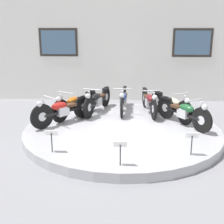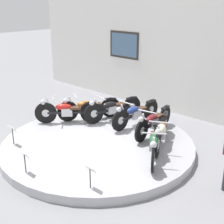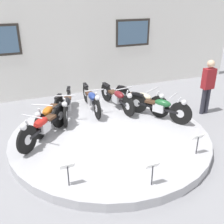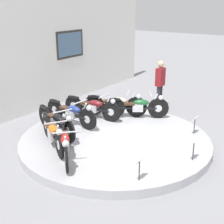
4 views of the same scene
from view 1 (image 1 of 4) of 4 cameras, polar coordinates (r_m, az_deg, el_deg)
name	(u,v)px [view 1 (image 1 of 4)]	position (r m, az deg, el deg)	size (l,w,h in m)	color
ground_plane	(122,136)	(8.16, 1.88, -4.33)	(60.00, 60.00, 0.00)	gray
display_platform	(122,132)	(8.13, 1.89, -3.62)	(5.05, 5.05, 0.21)	#ADADB2
back_wall	(125,48)	(11.55, 2.34, 11.67)	(14.00, 0.22, 3.87)	white
motorcycle_red	(62,109)	(8.42, -9.05, 0.46)	(1.41, 1.50, 0.80)	black
motorcycle_orange	(75,104)	(8.98, -6.72, 1.53)	(1.05, 1.74, 0.80)	black
motorcycle_black	(97,100)	(9.35, -2.72, 2.23)	(0.70, 1.92, 0.80)	black
motorcycle_blue	(123,99)	(9.47, 2.08, 2.38)	(0.54, 1.98, 0.79)	black
motorcycle_maroon	(149,101)	(9.33, 6.85, 2.03)	(0.54, 1.96, 0.79)	black
motorcycle_cream	(171,105)	(8.95, 10.80, 1.31)	(0.96, 1.81, 0.80)	black
motorcycle_green	(184,111)	(8.37, 13.00, 0.10)	(1.16, 1.68, 0.80)	black
info_placard_front_left	(51,136)	(6.63, -11.02, -4.29)	(0.26, 0.11, 0.51)	#333338
info_placard_front_centre	(120,148)	(5.93, 1.53, -6.52)	(0.26, 0.11, 0.51)	#333338
info_placard_front_right	(192,138)	(6.58, 14.44, -4.68)	(0.26, 0.11, 0.51)	#333338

